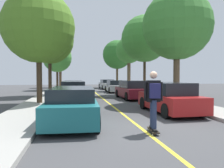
# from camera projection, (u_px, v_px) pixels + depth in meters

# --- Properties ---
(ground) EXTENTS (80.00, 80.00, 0.00)m
(ground) POSITION_uv_depth(u_px,v_px,m) (144.00, 130.00, 7.18)
(ground) COLOR #424244
(sidewalk_left) EXTENTS (2.01, 56.00, 0.14)m
(sidewalk_left) POSITION_uv_depth(u_px,v_px,m) (0.00, 134.00, 6.44)
(sidewalk_left) COLOR #9E9B93
(sidewalk_left) RESTS_ON ground
(center_line) EXTENTS (0.12, 39.20, 0.01)m
(center_line) POSITION_uv_depth(u_px,v_px,m) (119.00, 111.00, 11.12)
(center_line) COLOR gold
(center_line) RESTS_ON ground
(parked_car_left_nearest) EXTENTS (1.99, 4.65, 1.33)m
(parked_car_left_nearest) POSITION_uv_depth(u_px,v_px,m) (72.00, 105.00, 8.36)
(parked_car_left_nearest) COLOR #196066
(parked_car_left_nearest) RESTS_ON ground
(parked_car_left_near) EXTENTS (1.86, 4.54, 1.40)m
(parked_car_left_near) POSITION_uv_depth(u_px,v_px,m) (73.00, 92.00, 15.34)
(parked_car_left_near) COLOR black
(parked_car_left_near) RESTS_ON ground
(parked_car_left_far) EXTENTS (1.90, 4.62, 1.35)m
(parked_car_left_far) POSITION_uv_depth(u_px,v_px,m) (73.00, 88.00, 20.95)
(parked_car_left_far) COLOR black
(parked_car_left_far) RESTS_ON ground
(parked_car_right_nearest) EXTENTS (1.94, 4.22, 1.45)m
(parked_car_right_nearest) POSITION_uv_depth(u_px,v_px,m) (170.00, 98.00, 10.60)
(parked_car_right_nearest) COLOR maroon
(parked_car_right_nearest) RESTS_ON ground
(parked_car_right_near) EXTENTS (2.11, 4.37, 1.42)m
(parked_car_right_near) POSITION_uv_depth(u_px,v_px,m) (133.00, 90.00, 17.16)
(parked_car_right_near) COLOR maroon
(parked_car_right_near) RESTS_ON ground
(parked_car_right_far) EXTENTS (2.01, 4.02, 1.30)m
(parked_car_right_far) POSITION_uv_depth(u_px,v_px,m) (116.00, 86.00, 24.17)
(parked_car_right_far) COLOR #B7B7BC
(parked_car_right_far) RESTS_ON ground
(parked_car_right_farthest) EXTENTS (1.88, 4.69, 1.30)m
(parked_car_right_farthest) POSITION_uv_depth(u_px,v_px,m) (107.00, 84.00, 30.75)
(parked_car_right_farthest) COLOR #B7B7BC
(parked_car_right_farthest) RESTS_ON ground
(street_tree_left_nearest) EXTENTS (4.33, 4.33, 6.75)m
(street_tree_left_nearest) POSITION_uv_depth(u_px,v_px,m) (39.00, 27.00, 13.32)
(street_tree_left_nearest) COLOR #3D2D1E
(street_tree_left_nearest) RESTS_ON sidewalk_left
(street_tree_left_near) EXTENTS (4.17, 4.17, 6.87)m
(street_tree_left_near) POSITION_uv_depth(u_px,v_px,m) (50.00, 40.00, 19.30)
(street_tree_left_near) COLOR #3D2D1E
(street_tree_left_near) RESTS_ON sidewalk_left
(street_tree_left_far) EXTENTS (3.60, 3.60, 5.73)m
(street_tree_left_far) POSITION_uv_depth(u_px,v_px,m) (57.00, 58.00, 27.87)
(street_tree_left_far) COLOR #3D2D1E
(street_tree_left_far) RESTS_ON sidewalk_left
(street_tree_left_farthest) EXTENTS (3.35, 3.35, 6.71)m
(street_tree_left_farthest) POSITION_uv_depth(u_px,v_px,m) (60.00, 54.00, 34.06)
(street_tree_left_farthest) COLOR #4C3823
(street_tree_left_farthest) RESTS_ON sidewalk_left
(street_tree_right_nearest) EXTENTS (4.41, 4.41, 7.07)m
(street_tree_right_nearest) POSITION_uv_depth(u_px,v_px,m) (177.00, 26.00, 14.16)
(street_tree_right_nearest) COLOR brown
(street_tree_right_nearest) RESTS_ON sidewalk_right
(street_tree_right_near) EXTENTS (4.36, 4.36, 7.29)m
(street_tree_right_near) POSITION_uv_depth(u_px,v_px,m) (145.00, 39.00, 20.62)
(street_tree_right_near) COLOR #3D2D1E
(street_tree_right_near) RESTS_ON sidewalk_right
(street_tree_right_far) EXTENTS (3.17, 3.17, 6.32)m
(street_tree_right_far) POSITION_uv_depth(u_px,v_px,m) (129.00, 51.00, 26.55)
(street_tree_right_far) COLOR brown
(street_tree_right_far) RESTS_ON sidewalk_right
(street_tree_right_farthest) EXTENTS (4.41, 4.41, 7.12)m
(street_tree_right_farthest) POSITION_uv_depth(u_px,v_px,m) (117.00, 55.00, 33.80)
(street_tree_right_farthest) COLOR #4C3823
(street_tree_right_farthest) RESTS_ON sidewalk_right
(skateboard) EXTENTS (0.33, 0.86, 0.10)m
(skateboard) POSITION_uv_depth(u_px,v_px,m) (153.00, 130.00, 6.84)
(skateboard) COLOR black
(skateboard) RESTS_ON ground
(skateboarder) EXTENTS (0.59, 0.71, 1.80)m
(skateboarder) POSITION_uv_depth(u_px,v_px,m) (154.00, 97.00, 6.77)
(skateboarder) COLOR black
(skateboarder) RESTS_ON skateboard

